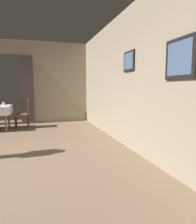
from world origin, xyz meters
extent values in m
cube|color=tan|center=(3.20, 0.00, 1.50)|extent=(0.12, 8.40, 3.00)
cube|color=black|center=(3.12, -1.40, 1.71)|extent=(0.03, 0.60, 0.56)
cube|color=slate|center=(3.11, -1.40, 1.71)|extent=(0.01, 0.49, 0.46)
cube|color=black|center=(3.12, 0.20, 1.87)|extent=(0.03, 0.49, 0.41)
cube|color=slate|center=(3.11, 0.20, 1.87)|extent=(0.01, 0.40, 0.34)
cube|color=tan|center=(1.95, 4.20, 1.50)|extent=(2.50, 0.12, 3.00)
cube|color=#4C4247|center=(0.92, 4.06, 1.23)|extent=(0.44, 0.14, 2.45)
cylinder|color=olive|center=(0.34, 2.73, 0.35)|extent=(0.06, 0.06, 0.71)
cylinder|color=olive|center=(0.34, 3.44, 0.35)|extent=(0.06, 0.06, 0.71)
cube|color=white|center=(0.45, 3.09, 0.62)|extent=(0.02, 0.92, 0.25)
cylinder|color=black|center=(0.57, 3.01, 0.21)|extent=(0.04, 0.04, 0.42)
cylinder|color=black|center=(0.57, 3.39, 0.21)|extent=(0.04, 0.04, 0.42)
cylinder|color=black|center=(0.95, 3.01, 0.21)|extent=(0.04, 0.04, 0.42)
cylinder|color=black|center=(0.95, 3.39, 0.21)|extent=(0.04, 0.04, 0.42)
cube|color=brown|center=(0.76, 3.20, 0.43)|extent=(0.44, 0.44, 0.06)
cube|color=brown|center=(0.96, 3.20, 0.69)|extent=(0.05, 0.42, 0.48)
cylinder|color=silver|center=(0.24, 3.17, 0.80)|extent=(0.08, 0.08, 0.11)
camera|label=1|loc=(1.25, -3.78, 1.32)|focal=32.58mm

